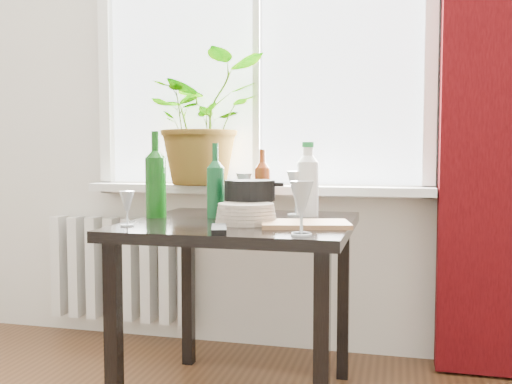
% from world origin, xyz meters
% --- Properties ---
extents(window, '(1.72, 0.08, 1.62)m').
position_xyz_m(window, '(0.00, 2.22, 1.60)').
color(window, white).
rests_on(window, ground).
extents(windowsill, '(1.72, 0.20, 0.04)m').
position_xyz_m(windowsill, '(0.00, 2.15, 0.82)').
color(windowsill, silver).
rests_on(windowsill, ground).
extents(curtain, '(0.50, 0.12, 2.56)m').
position_xyz_m(curtain, '(1.12, 2.12, 1.30)').
color(curtain, '#330406').
rests_on(curtain, ground).
extents(radiator, '(0.80, 0.10, 0.55)m').
position_xyz_m(radiator, '(-0.75, 2.18, 0.38)').
color(radiator, silver).
rests_on(radiator, ground).
extents(table, '(0.85, 0.85, 0.74)m').
position_xyz_m(table, '(0.10, 1.55, 0.65)').
color(table, black).
rests_on(table, ground).
extents(potted_plant, '(0.76, 0.76, 0.64)m').
position_xyz_m(potted_plant, '(-0.25, 2.11, 1.17)').
color(potted_plant, '#26761F').
rests_on(potted_plant, windowsill).
extents(wine_bottle_left, '(0.11, 0.11, 0.36)m').
position_xyz_m(wine_bottle_left, '(-0.27, 1.57, 0.92)').
color(wine_bottle_left, '#0D430D').
rests_on(wine_bottle_left, table).
extents(wine_bottle_right, '(0.09, 0.09, 0.31)m').
position_xyz_m(wine_bottle_right, '(-0.03, 1.63, 0.89)').
color(wine_bottle_right, '#0D4720').
rests_on(wine_bottle_right, table).
extents(bottle_amber, '(0.09, 0.09, 0.29)m').
position_xyz_m(bottle_amber, '(0.10, 1.90, 0.88)').
color(bottle_amber, maroon).
rests_on(bottle_amber, table).
extents(cleaning_bottle, '(0.10, 0.10, 0.32)m').
position_xyz_m(cleaning_bottle, '(0.32, 1.77, 0.90)').
color(cleaning_bottle, white).
rests_on(cleaning_bottle, table).
extents(wineglass_front_right, '(0.08, 0.08, 0.18)m').
position_xyz_m(wineglass_front_right, '(0.39, 1.21, 0.83)').
color(wineglass_front_right, silver).
rests_on(wineglass_front_right, table).
extents(wineglass_far_right, '(0.07, 0.07, 0.17)m').
position_xyz_m(wineglass_far_right, '(0.39, 1.23, 0.82)').
color(wineglass_far_right, silver).
rests_on(wineglass_far_right, table).
extents(wineglass_back_center, '(0.10, 0.10, 0.19)m').
position_xyz_m(wineglass_back_center, '(0.27, 1.78, 0.84)').
color(wineglass_back_center, silver).
rests_on(wineglass_back_center, table).
extents(wineglass_back_left, '(0.09, 0.09, 0.18)m').
position_xyz_m(wineglass_back_left, '(0.02, 1.89, 0.83)').
color(wineglass_back_left, silver).
rests_on(wineglass_back_left, table).
extents(wineglass_front_left, '(0.07, 0.07, 0.13)m').
position_xyz_m(wineglass_front_left, '(-0.26, 1.29, 0.80)').
color(wineglass_front_left, '#B2BAC0').
rests_on(wineglass_front_left, table).
extents(plate_stack, '(0.30, 0.30, 0.07)m').
position_xyz_m(plate_stack, '(0.14, 1.46, 0.78)').
color(plate_stack, '#BFB09F').
rests_on(plate_stack, table).
extents(fondue_pot, '(0.28, 0.26, 0.16)m').
position_xyz_m(fondue_pot, '(0.12, 1.60, 0.82)').
color(fondue_pot, black).
rests_on(fondue_pot, table).
extents(tv_remote, '(0.10, 0.17, 0.02)m').
position_xyz_m(tv_remote, '(0.11, 1.23, 0.75)').
color(tv_remote, black).
rests_on(tv_remote, table).
extents(cutting_board, '(0.35, 0.27, 0.02)m').
position_xyz_m(cutting_board, '(0.37, 1.43, 0.75)').
color(cutting_board, '#A07148').
rests_on(cutting_board, table).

